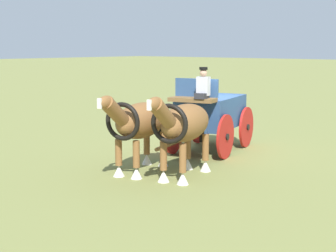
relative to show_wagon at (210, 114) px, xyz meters
name	(u,v)px	position (x,y,z in m)	size (l,w,h in m)	color
ground_plane	(211,150)	(-0.14, -0.04, -1.22)	(220.00, 220.00, 0.00)	olive
show_wagon	(210,114)	(0.00, 0.00, 0.00)	(5.67, 2.64, 2.78)	#2D4C7A
draft_horse_near	(183,125)	(3.20, 1.52, 0.16)	(3.12, 1.48, 2.25)	brown
draft_horse_off	(139,123)	(3.53, 0.26, 0.14)	(3.17, 1.49, 2.22)	brown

